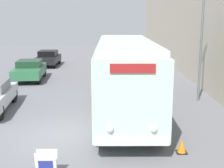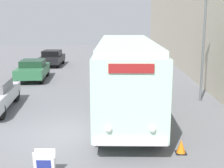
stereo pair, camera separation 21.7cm
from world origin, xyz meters
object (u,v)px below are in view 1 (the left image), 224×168
(vintage_bus, at_px, (125,75))
(parked_car_far, at_px, (48,58))
(sign_board, at_px, (46,165))
(streetlamp, at_px, (202,30))
(parked_car_mid, at_px, (30,70))
(traffic_cone, at_px, (182,146))

(vintage_bus, xyz_separation_m, parked_car_far, (-6.50, 15.52, -1.22))
(sign_board, xyz_separation_m, streetlamp, (6.64, 8.39, 3.45))
(parked_car_mid, distance_m, parked_car_far, 6.86)
(vintage_bus, bearing_deg, parked_car_mid, 126.93)
(parked_car_far, bearing_deg, vintage_bus, -67.10)
(vintage_bus, bearing_deg, traffic_cone, -65.86)
(traffic_cone, bearing_deg, vintage_bus, 114.14)
(sign_board, relative_size, traffic_cone, 1.67)
(parked_car_mid, bearing_deg, streetlamp, -33.03)
(vintage_bus, relative_size, traffic_cone, 19.10)
(streetlamp, distance_m, parked_car_far, 16.81)
(sign_board, bearing_deg, parked_car_far, 100.82)
(vintage_bus, bearing_deg, parked_car_far, 112.72)
(parked_car_mid, bearing_deg, sign_board, -78.74)
(vintage_bus, relative_size, streetlamp, 1.57)
(vintage_bus, relative_size, parked_car_mid, 2.09)
(streetlamp, bearing_deg, sign_board, -128.38)
(traffic_cone, bearing_deg, parked_car_far, 113.01)
(streetlamp, height_order, traffic_cone, streetlamp)
(vintage_bus, relative_size, parked_car_far, 2.23)
(streetlamp, bearing_deg, traffic_cone, -109.73)
(streetlamp, xyz_separation_m, traffic_cone, (-2.42, -6.76, -3.60))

